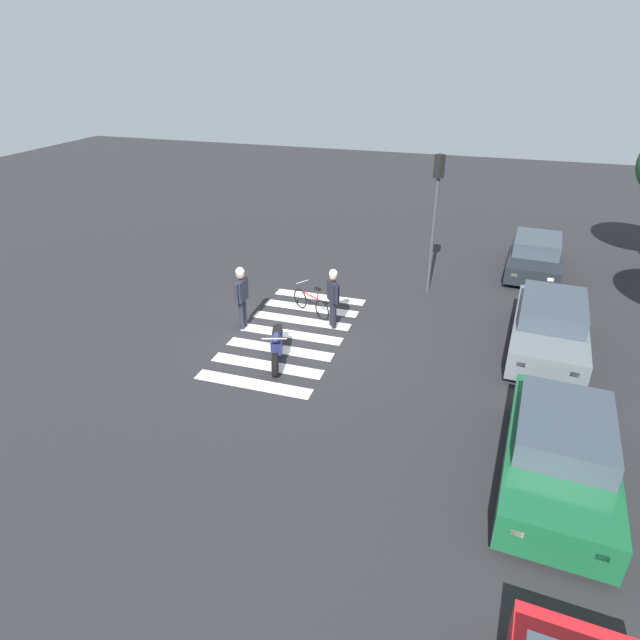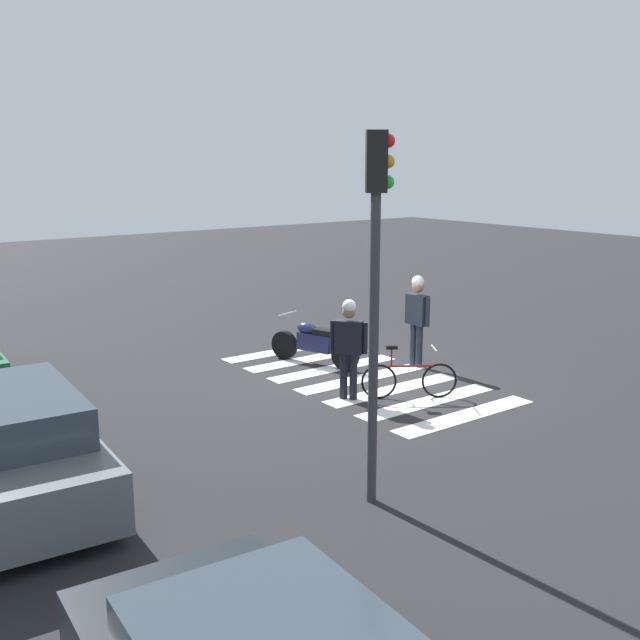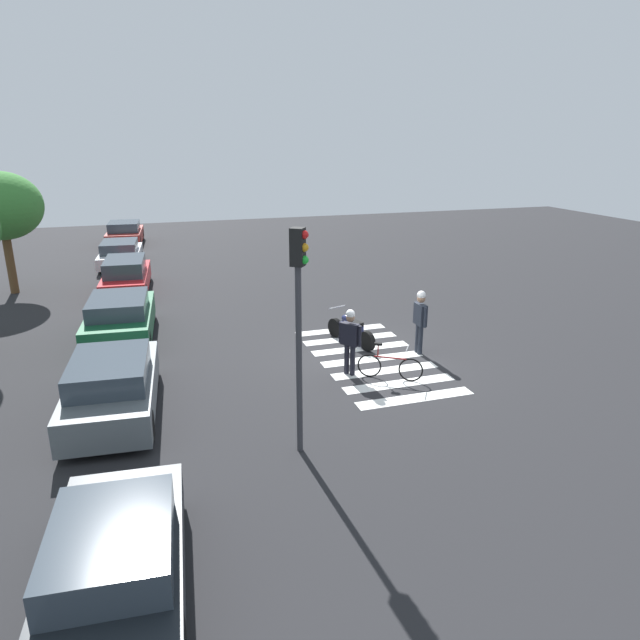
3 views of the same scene
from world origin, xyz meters
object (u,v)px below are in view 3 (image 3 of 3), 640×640
Objects in this scene: car_white_van at (120,254)px; traffic_light_pole at (299,308)px; car_black_suv at (116,561)px; officer_by_motorcycle at (420,317)px; leaning_bicycle at (390,366)px; car_green_compact at (120,318)px; car_maroon_wagon at (125,234)px; car_grey_coupe at (112,386)px; car_red_convertible at (126,276)px; officer_on_foot at (350,337)px; police_motorcycle at (351,330)px.

traffic_light_pole reaches higher than car_white_van.
officer_by_motorcycle is at bearing -48.81° from car_black_suv.
officer_by_motorcycle is at bearing -47.39° from leaning_bicycle.
car_maroon_wagon is at bearing -0.07° from car_green_compact.
car_white_van is 20.04m from traffic_light_pole.
car_grey_coupe is (-1.36, 8.42, -0.43)m from officer_by_motorcycle.
car_red_convertible is at bearing -176.84° from car_white_van.
car_black_suv is at bearing 137.85° from officer_on_foot.
car_red_convertible is (10.64, 5.69, -0.37)m from officer_on_foot.
officer_by_motorcycle reaches higher than car_green_compact.
car_green_compact is 11.38m from car_white_van.
car_white_van is (16.20, 5.99, -0.46)m from officer_on_foot.
traffic_light_pole is at bearing 131.24° from officer_by_motorcycle.
car_black_suv reaches higher than leaning_bicycle.
leaning_bicycle is at bearing -149.76° from car_red_convertible.
car_green_compact is at bearing 51.01° from leaning_bicycle.
traffic_light_pole is (-4.20, 4.79, 1.90)m from officer_by_motorcycle.
leaning_bicycle is 23.65m from car_maroon_wagon.
car_black_suv is 0.90× the size of car_green_compact.
traffic_light_pole is at bearing 150.26° from police_motorcycle.
police_motorcycle is 0.44× the size of car_red_convertible.
car_grey_coupe is at bearing -179.79° from car_white_van.
car_white_van is at bearing 10.68° from traffic_light_pole.
car_maroon_wagon is (21.21, 8.30, -0.45)m from officer_by_motorcycle.
car_green_compact reaches higher than police_motorcycle.
car_maroon_wagon is (5.86, -0.18, 0.07)m from car_white_van.
officer_by_motorcycle reaches higher than car_red_convertible.
leaning_bicycle is 8.65m from car_green_compact.
leaning_bicycle is at bearing -90.99° from car_grey_coupe.
leaning_bicycle is at bearing -179.84° from police_motorcycle.
car_white_van is (16.70, 0.06, -0.09)m from car_grey_coupe.
car_green_compact is at bearing -1.03° from car_grey_coupe.
officer_on_foot is at bearing 158.54° from police_motorcycle.
car_green_compact reaches higher than car_white_van.
car_red_convertible is at bearing 28.12° from officer_on_foot.
officer_on_foot is 0.95× the size of officer_by_motorcycle.
car_black_suv is (-6.35, 5.75, -0.43)m from officer_on_foot.
car_grey_coupe is 0.95× the size of car_red_convertible.
car_maroon_wagon reaches higher than car_black_suv.
police_motorcycle is at bearing -142.09° from car_red_convertible.
car_black_suv is 11.17m from car_green_compact.
car_green_compact is (3.96, 8.32, -0.43)m from officer_by_motorcycle.
traffic_light_pole is at bearing -128.11° from car_grey_coupe.
police_motorcycle is 0.46× the size of car_grey_coupe.
car_grey_coupe is 1.01× the size of car_green_compact.
car_grey_coupe is at bearing 99.16° from officer_by_motorcycle.
car_grey_coupe reaches higher than car_maroon_wagon.
car_black_suv is (-5.73, 6.63, 0.26)m from leaning_bicycle.
car_maroon_wagon is (22.68, 6.70, 0.30)m from leaning_bicycle.
officer_by_motorcycle is 0.42× the size of car_green_compact.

